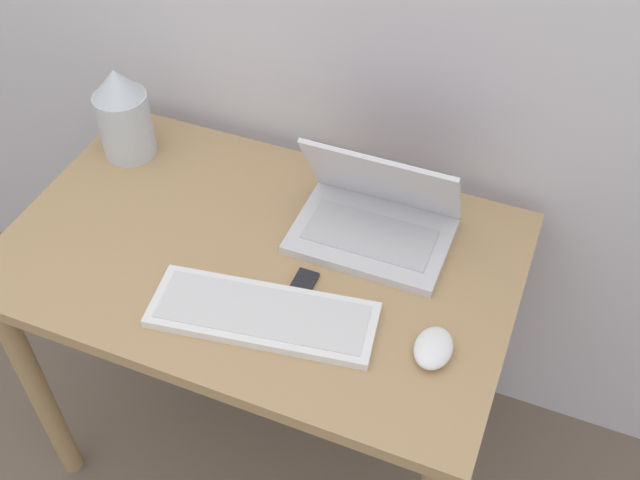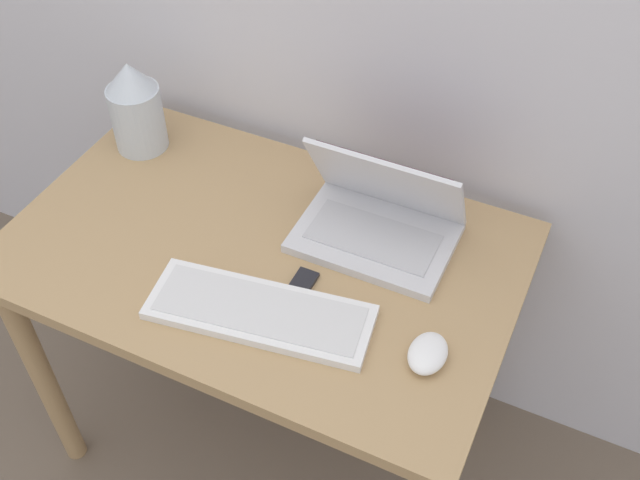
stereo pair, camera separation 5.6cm
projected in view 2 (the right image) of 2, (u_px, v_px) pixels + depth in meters
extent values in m
cube|color=tan|center=(262.00, 254.00, 1.51)|extent=(1.02, 0.64, 0.03)
cylinder|color=tan|center=(43.00, 376.00, 1.73)|extent=(0.05, 0.05, 0.70)
cylinder|color=tan|center=(170.00, 230.00, 2.07)|extent=(0.05, 0.05, 0.70)
cylinder|color=tan|center=(489.00, 343.00, 1.80)|extent=(0.05, 0.05, 0.70)
cube|color=silver|center=(375.00, 237.00, 1.51)|extent=(0.31, 0.22, 0.02)
cube|color=#B7B7BC|center=(373.00, 236.00, 1.49)|extent=(0.26, 0.12, 0.00)
cube|color=silver|center=(387.00, 183.00, 1.47)|extent=(0.31, 0.12, 0.20)
cube|color=black|center=(389.00, 178.00, 1.47)|extent=(0.27, 0.09, 0.16)
cube|color=white|center=(260.00, 312.00, 1.37)|extent=(0.43, 0.20, 0.02)
cube|color=silver|center=(260.00, 309.00, 1.37)|extent=(0.40, 0.17, 0.00)
ellipsoid|color=white|center=(428.00, 353.00, 1.30)|extent=(0.07, 0.09, 0.03)
cylinder|color=silver|center=(138.00, 118.00, 1.68)|extent=(0.12, 0.12, 0.15)
cone|color=silver|center=(129.00, 77.00, 1.60)|extent=(0.11, 0.11, 0.07)
cube|color=black|center=(304.00, 280.00, 1.43)|extent=(0.04, 0.05, 0.01)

